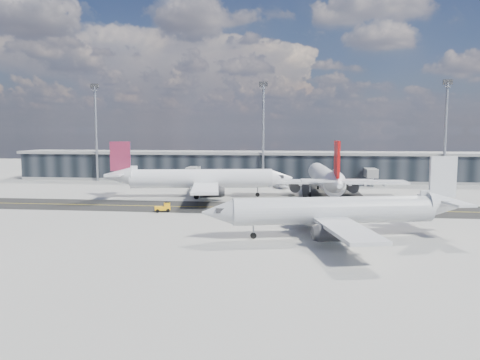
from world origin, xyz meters
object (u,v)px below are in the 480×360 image
Objects in this scene: airliner_af at (199,179)px; airliner_near at (337,211)px; baggage_tug at (164,207)px; service_van at (281,186)px; airliner_redtail at (325,178)px.

airliner_af is 46.12m from airliner_near.
airliner_near reaches higher than baggage_tug.
airliner_near reaches higher than service_van.
airliner_near is at bearing -94.25° from airliner_redtail.
airliner_redtail is 14.17× the size of baggage_tug.
airliner_redtail is (28.47, 3.44, 0.18)m from airliner_af.
airliner_redtail is 40.25m from airliner_near.
airliner_af is at bearing -176.41° from airliner_redtail.
airliner_af is 25.76m from service_van.
airliner_af is 1.12× the size of airliner_near.
baggage_tug is at bearing -16.87° from airliner_af.
airliner_near is at bearing 27.32° from airliner_af.
airliner_redtail is at bearing -14.13° from airliner_near.
service_van is (-9.73, 54.80, -3.12)m from airliner_near.
airliner_af is at bearing 23.90° from airliner_near.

